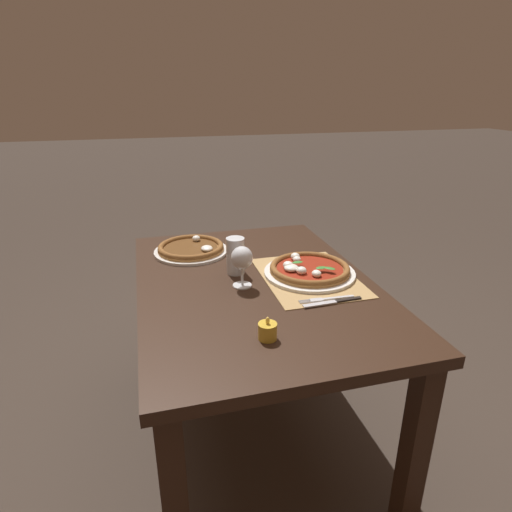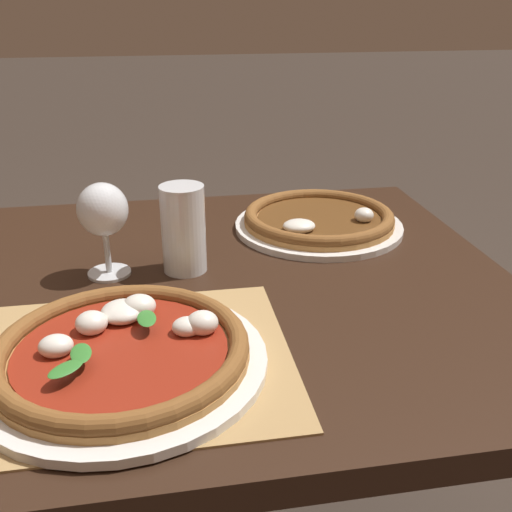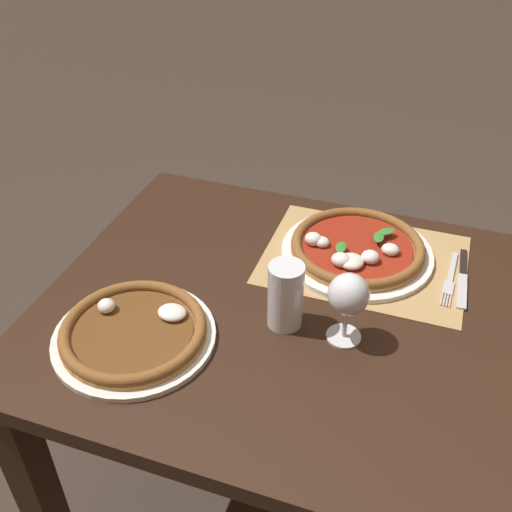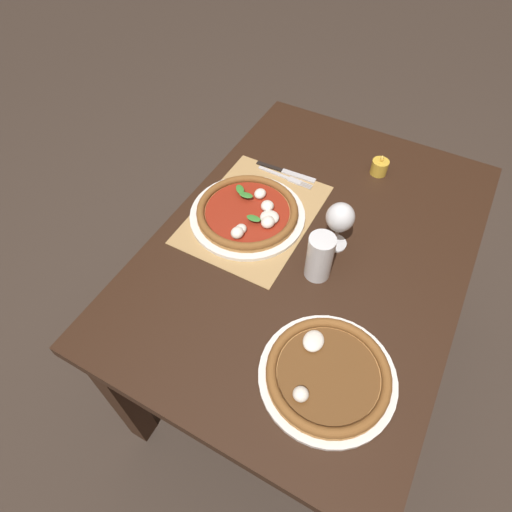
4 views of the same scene
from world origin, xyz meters
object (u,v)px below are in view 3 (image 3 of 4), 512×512
Objects in this scene: wine_glass at (348,297)px; pint_glass at (286,297)px; pizza_far at (134,332)px; fork at (450,279)px; knife at (463,278)px; pizza_near at (359,249)px.

wine_glass is 0.13m from pint_glass.
wine_glass reaches higher than pint_glass.
pizza_far reaches higher than fork.
wine_glass is at bearing -160.42° from pizza_far.
knife is (-0.03, -0.01, 0.00)m from fork.
knife reaches higher than fork.
pint_glass reaches higher than pizza_far.
pizza_near is at bearing -131.48° from pizza_far.
pizza_far is 0.31m from pint_glass.
pizza_near is 0.24m from knife.
pint_glass is 0.43m from knife.
pizza_far is 0.70m from fork.
pizza_near is at bearing -84.63° from wine_glass.
fork is (-0.31, -0.25, -0.06)m from pint_glass.
knife is at bearing -156.55° from fork.
fork is (-0.58, -0.39, -0.01)m from pizza_far.
pint_glass is (-0.27, -0.14, 0.05)m from pizza_far.
pizza_near is 0.21m from fork.
pizza_near is 2.29× the size of wine_glass.
pizza_far is (0.37, 0.41, -0.00)m from pizza_near.
fork is 0.03m from knife.
pint_glass is at bearing -151.98° from pizza_far.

